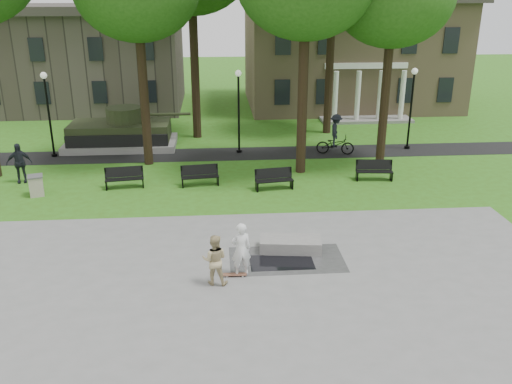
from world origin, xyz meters
TOP-DOWN VIEW (x-y plane):
  - ground at (0.00, 0.00)m, footprint 120.00×120.00m
  - plaza at (0.00, -5.00)m, footprint 22.00×16.00m
  - footpath at (0.00, 12.00)m, footprint 44.00×2.60m
  - building_right at (10.00, 26.00)m, footprint 17.00×12.00m
  - building_left at (-11.00, 26.50)m, footprint 15.00×10.00m
  - lamp_left at (-10.00, 12.30)m, footprint 0.36×0.36m
  - lamp_mid at (0.50, 12.30)m, footprint 0.36×0.36m
  - lamp_right at (10.50, 12.30)m, footprint 0.36×0.36m
  - tank_monument at (-6.46, 14.00)m, footprint 7.45×3.40m
  - puddle at (1.31, -1.38)m, footprint 2.20×1.20m
  - concrete_block at (1.74, -0.45)m, footprint 2.31×1.26m
  - skateboard at (-0.35, -2.21)m, footprint 0.79×0.23m
  - skateboarder at (-0.14, -2.11)m, footprint 0.75×0.57m
  - friend_watching at (-1.00, -2.62)m, footprint 0.91×0.76m
  - pedestrian_walker at (-10.40, 7.93)m, footprint 1.24×0.75m
  - cyclist at (5.97, 11.53)m, footprint 2.25×1.33m
  - park_bench_0 at (-5.23, 6.78)m, footprint 1.84×0.75m
  - park_bench_1 at (-1.65, 6.83)m, footprint 1.84×0.74m
  - park_bench_2 at (1.85, 6.03)m, footprint 1.85×0.78m
  - park_bench_3 at (6.94, 6.98)m, footprint 1.83×0.68m
  - trash_bin at (-9.11, 6.02)m, footprint 0.82×0.82m

SIDE VIEW (x-z plane):
  - ground at x=0.00m, z-range 0.00..0.00m
  - footpath at x=0.00m, z-range 0.00..0.01m
  - plaza at x=0.00m, z-range 0.00..0.02m
  - puddle at x=1.31m, z-range 0.02..0.02m
  - skateboard at x=-0.35m, z-range 0.02..0.09m
  - concrete_block at x=1.74m, z-range 0.02..0.47m
  - trash_bin at x=-9.11m, z-range 0.01..0.97m
  - park_bench_0 at x=-5.23m, z-range 0.02..1.02m
  - park_bench_1 at x=-1.65m, z-range 0.02..1.02m
  - park_bench_2 at x=1.85m, z-range 0.02..1.02m
  - park_bench_3 at x=6.94m, z-range 0.02..1.02m
  - tank_monument at x=-6.46m, z-range -0.34..2.06m
  - friend_watching at x=-1.00m, z-range 0.02..1.71m
  - cyclist at x=5.97m, z-range -0.21..2.11m
  - skateboarder at x=-0.14m, z-range 0.02..1.87m
  - pedestrian_walker at x=-10.40m, z-range 0.00..1.98m
  - lamp_left at x=-10.00m, z-range 0.43..5.16m
  - lamp_mid at x=0.50m, z-range 0.43..5.16m
  - lamp_right at x=10.50m, z-range 0.43..5.16m
  - building_left at x=-11.00m, z-range 0.00..7.20m
  - building_right at x=10.00m, z-range 0.04..8.64m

